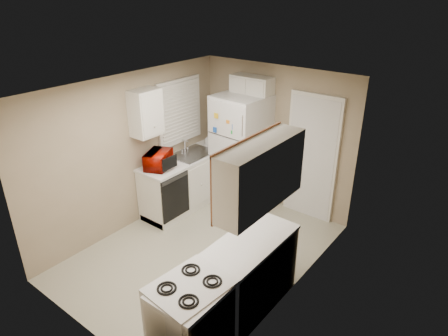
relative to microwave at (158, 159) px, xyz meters
The scene contains 19 objects.
floor 1.59m from the microwave, 14.98° to the right, with size 3.80×3.80×0.00m, color beige.
ceiling 1.80m from the microwave, 14.98° to the right, with size 3.80×3.80×0.00m, color white.
wall_left 0.42m from the microwave, 129.09° to the right, with size 3.80×3.80×0.00m, color tan.
wall_right 2.57m from the microwave, ahead, with size 3.80×3.80×0.00m, color tan.
wall_back 1.97m from the microwave, 54.16° to the left, with size 2.80×2.80×0.00m, color tan.
wall_front 2.49m from the microwave, 62.49° to the right, with size 2.80×2.80×0.00m, color tan.
left_counter 0.84m from the microwave, 85.17° to the left, with size 0.60×1.80×0.90m, color silver.
dishwasher 0.66m from the microwave, ahead, with size 0.03×0.58×0.72m, color black.
sink 0.77m from the microwave, 86.15° to the left, with size 0.54×0.74×0.16m, color gray.
microwave is the anchor object (origin of this frame).
soap_bottle 1.23m from the microwave, 90.00° to the left, with size 0.09×0.09×0.20m, color silver.
window_blinds 0.95m from the microwave, 105.80° to the left, with size 0.10×0.98×1.08m, color silver.
upper_cabinet_left 0.76m from the microwave, 138.73° to the right, with size 0.30×0.45×0.70m, color silver.
refrigerator 1.42m from the microwave, 60.32° to the left, with size 0.79×0.77×1.92m, color silver.
cabinet_over_fridge 1.88m from the microwave, 62.52° to the left, with size 0.70×0.30×0.40m, color silver.
interior_door 2.42m from the microwave, 40.00° to the left, with size 0.86×0.06×2.08m, color silver.
right_counter 2.58m from the microwave, 26.21° to the right, with size 0.60×2.00×0.90m, color silver.
stove 2.86m from the microwave, 37.76° to the right, with size 0.61×0.75×0.91m, color silver.
upper_cabinet_right 2.64m from the microwave, 18.60° to the right, with size 0.30×1.20×0.70m, color silver.
Camera 1 is at (3.16, -3.57, 3.55)m, focal length 32.00 mm.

